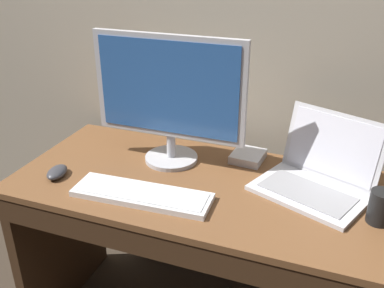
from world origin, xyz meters
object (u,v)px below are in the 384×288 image
Objects in this scene: external_monitor at (169,97)px; coffee_mug at (382,207)px; computer_mouse at (57,172)px; external_drive_box at (248,156)px; wired_keyboard at (142,195)px; laptop_silver at (316,177)px.

external_monitor is 5.03× the size of coffee_mug.
coffee_mug is at bearing -6.08° from computer_mouse.
external_drive_box is 1.13× the size of coffee_mug.
external_monitor is 0.48m from computer_mouse.
wired_keyboard is at bearing -124.57° from external_drive_box.
computer_mouse is at bearing -165.28° from laptop_silver.
computer_mouse is (-0.33, -0.25, -0.24)m from external_monitor.
laptop_silver is at bearing 2.95° from computer_mouse.
external_monitor reaches higher than computer_mouse.
external_monitor is 0.36m from wired_keyboard.
coffee_mug is at bearing -10.83° from external_monitor.
coffee_mug is (0.73, -0.14, -0.20)m from external_monitor.
wired_keyboard is at bearing -15.13° from computer_mouse.
external_drive_box is (0.27, 0.11, -0.24)m from external_monitor.
laptop_silver is at bearing 25.37° from wired_keyboard.
laptop_silver reaches higher than computer_mouse.
wired_keyboard is (-0.52, -0.25, -0.04)m from laptop_silver.
computer_mouse is at bearing -149.39° from external_drive_box.
external_drive_box is at bearing 151.40° from coffee_mug.
external_monitor reaches higher than laptop_silver.
coffee_mug is (1.06, 0.11, 0.04)m from computer_mouse.
laptop_silver is 0.23m from coffee_mug.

